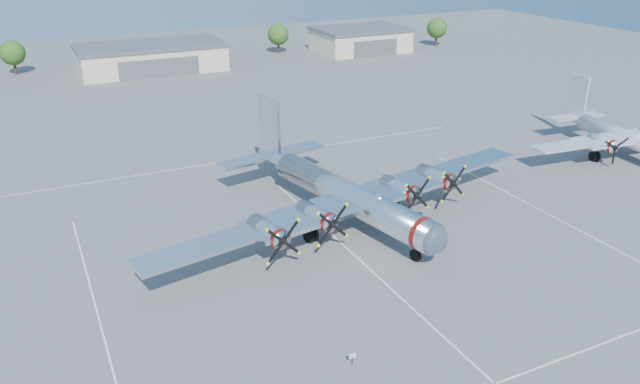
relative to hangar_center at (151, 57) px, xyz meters
name	(u,v)px	position (x,y,z in m)	size (l,w,h in m)	color
ground	(338,241)	(0.00, -81.96, -2.71)	(260.00, 260.00, 0.00)	#505052
parking_lines	(347,249)	(0.00, -83.71, -2.71)	(60.00, 50.08, 0.01)	silver
hangar_center	(151,57)	(0.00, 0.00, 0.00)	(28.60, 14.60, 5.40)	beige
hangar_east	(360,39)	(48.00, 0.00, 0.00)	(20.60, 14.60, 5.40)	beige
tree_west	(12,53)	(-25.00, 8.04, 1.51)	(4.80, 4.80, 6.64)	#382619
tree_east	(278,34)	(30.00, 6.04, 1.51)	(4.80, 4.80, 6.64)	#382619
tree_far_east	(437,28)	(68.00, -1.96, 1.51)	(4.80, 4.80, 6.64)	#382619
main_bomber_b29	(341,220)	(2.33, -78.08, -2.71)	(44.22, 30.25, 9.78)	silver
twin_engine_east	(614,154)	(43.01, -76.10, -2.71)	(27.29, 19.62, 8.65)	silver
info_placard	(352,357)	(-7.40, -98.31, -2.05)	(0.49, 0.09, 0.94)	black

